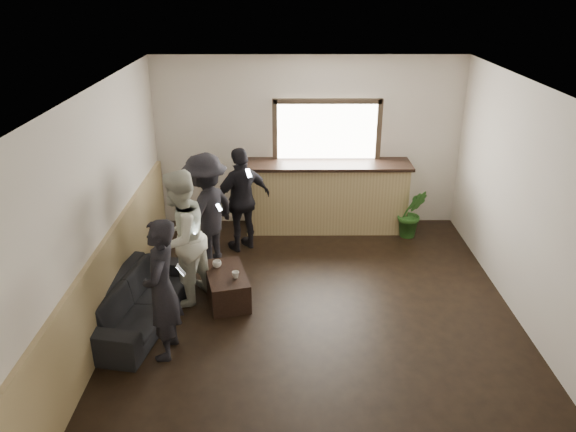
{
  "coord_description": "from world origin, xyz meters",
  "views": [
    {
      "loc": [
        -0.37,
        -5.93,
        3.91
      ],
      "look_at": [
        -0.34,
        0.4,
        1.2
      ],
      "focal_mm": 35.0,
      "sensor_mm": 36.0,
      "label": 1
    }
  ],
  "objects_px": {
    "coffee_table": "(227,286)",
    "person_a": "(162,290)",
    "sofa": "(139,301)",
    "cup_b": "(236,275)",
    "potted_plant": "(412,213)",
    "person_c": "(206,213)",
    "cup_a": "(217,264)",
    "person_d": "(242,200)",
    "person_b": "(180,239)",
    "bar_counter": "(326,192)"
  },
  "relations": [
    {
      "from": "coffee_table",
      "to": "person_a",
      "type": "xyz_separation_m",
      "value": [
        -0.56,
        -1.13,
        0.62
      ]
    },
    {
      "from": "sofa",
      "to": "cup_b",
      "type": "distance_m",
      "value": 1.21
    },
    {
      "from": "cup_b",
      "to": "potted_plant",
      "type": "relative_size",
      "value": 0.11
    },
    {
      "from": "sofa",
      "to": "person_c",
      "type": "xyz_separation_m",
      "value": [
        0.67,
        1.39,
        0.57
      ]
    },
    {
      "from": "cup_a",
      "to": "cup_b",
      "type": "bearing_deg",
      "value": -46.75
    },
    {
      "from": "coffee_table",
      "to": "potted_plant",
      "type": "relative_size",
      "value": 1.08
    },
    {
      "from": "cup_a",
      "to": "person_d",
      "type": "xyz_separation_m",
      "value": [
        0.25,
        1.35,
        0.38
      ]
    },
    {
      "from": "coffee_table",
      "to": "person_d",
      "type": "xyz_separation_m",
      "value": [
        0.11,
        1.51,
        0.62
      ]
    },
    {
      "from": "potted_plant",
      "to": "person_c",
      "type": "bearing_deg",
      "value": -161.84
    },
    {
      "from": "sofa",
      "to": "potted_plant",
      "type": "height_order",
      "value": "potted_plant"
    },
    {
      "from": "sofa",
      "to": "coffee_table",
      "type": "bearing_deg",
      "value": -52.98
    },
    {
      "from": "coffee_table",
      "to": "cup_b",
      "type": "height_order",
      "value": "cup_b"
    },
    {
      "from": "coffee_table",
      "to": "cup_a",
      "type": "relative_size",
      "value": 7.65
    },
    {
      "from": "cup_b",
      "to": "person_a",
      "type": "xyz_separation_m",
      "value": [
        -0.7,
        -1.01,
        0.38
      ]
    },
    {
      "from": "person_b",
      "to": "person_c",
      "type": "distance_m",
      "value": 0.93
    },
    {
      "from": "cup_b",
      "to": "potted_plant",
      "type": "bearing_deg",
      "value": 37.6
    },
    {
      "from": "sofa",
      "to": "cup_b",
      "type": "xyz_separation_m",
      "value": [
        1.15,
        0.37,
        0.15
      ]
    },
    {
      "from": "cup_a",
      "to": "person_b",
      "type": "distance_m",
      "value": 0.65
    },
    {
      "from": "bar_counter",
      "to": "person_d",
      "type": "distance_m",
      "value": 1.54
    },
    {
      "from": "potted_plant",
      "to": "person_d",
      "type": "distance_m",
      "value": 2.75
    },
    {
      "from": "person_c",
      "to": "person_d",
      "type": "height_order",
      "value": "person_c"
    },
    {
      "from": "cup_b",
      "to": "person_b",
      "type": "height_order",
      "value": "person_b"
    },
    {
      "from": "sofa",
      "to": "cup_b",
      "type": "bearing_deg",
      "value": -61.29
    },
    {
      "from": "potted_plant",
      "to": "sofa",
      "type": "bearing_deg",
      "value": -147.59
    },
    {
      "from": "coffee_table",
      "to": "cup_b",
      "type": "relative_size",
      "value": 9.47
    },
    {
      "from": "person_c",
      "to": "cup_a",
      "type": "bearing_deg",
      "value": 45.74
    },
    {
      "from": "coffee_table",
      "to": "person_a",
      "type": "bearing_deg",
      "value": -116.32
    },
    {
      "from": "cup_b",
      "to": "potted_plant",
      "type": "distance_m",
      "value": 3.36
    },
    {
      "from": "person_c",
      "to": "person_d",
      "type": "xyz_separation_m",
      "value": [
        0.46,
        0.61,
        -0.05
      ]
    },
    {
      "from": "sofa",
      "to": "person_a",
      "type": "xyz_separation_m",
      "value": [
        0.45,
        -0.64,
        0.53
      ]
    },
    {
      "from": "potted_plant",
      "to": "person_d",
      "type": "relative_size",
      "value": 0.5
    },
    {
      "from": "bar_counter",
      "to": "cup_a",
      "type": "distance_m",
      "value": 2.64
    },
    {
      "from": "bar_counter",
      "to": "person_b",
      "type": "height_order",
      "value": "bar_counter"
    },
    {
      "from": "bar_counter",
      "to": "sofa",
      "type": "bearing_deg",
      "value": -131.55
    },
    {
      "from": "cup_a",
      "to": "person_b",
      "type": "bearing_deg",
      "value": -157.75
    },
    {
      "from": "person_a",
      "to": "person_b",
      "type": "xyz_separation_m",
      "value": [
        0.0,
        1.12,
        0.08
      ]
    },
    {
      "from": "bar_counter",
      "to": "person_b",
      "type": "relative_size",
      "value": 1.52
    },
    {
      "from": "cup_b",
      "to": "person_c",
      "type": "distance_m",
      "value": 1.2
    },
    {
      "from": "sofa",
      "to": "potted_plant",
      "type": "relative_size",
      "value": 2.38
    },
    {
      "from": "sofa",
      "to": "potted_plant",
      "type": "bearing_deg",
      "value": -46.65
    },
    {
      "from": "coffee_table",
      "to": "person_b",
      "type": "height_order",
      "value": "person_b"
    },
    {
      "from": "bar_counter",
      "to": "person_a",
      "type": "relative_size",
      "value": 1.66
    },
    {
      "from": "person_c",
      "to": "person_d",
      "type": "distance_m",
      "value": 0.77
    },
    {
      "from": "sofa",
      "to": "person_a",
      "type": "relative_size",
      "value": 1.19
    },
    {
      "from": "cup_a",
      "to": "potted_plant",
      "type": "bearing_deg",
      "value": 31.08
    },
    {
      "from": "person_a",
      "to": "person_b",
      "type": "bearing_deg",
      "value": -178.7
    },
    {
      "from": "bar_counter",
      "to": "person_a",
      "type": "xyz_separation_m",
      "value": [
        -2.0,
        -3.4,
        0.17
      ]
    },
    {
      "from": "person_d",
      "to": "coffee_table",
      "type": "bearing_deg",
      "value": 52.02
    },
    {
      "from": "sofa",
      "to": "coffee_table",
      "type": "distance_m",
      "value": 1.13
    },
    {
      "from": "person_a",
      "to": "sofa",
      "type": "bearing_deg",
      "value": -143.31
    }
  ]
}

